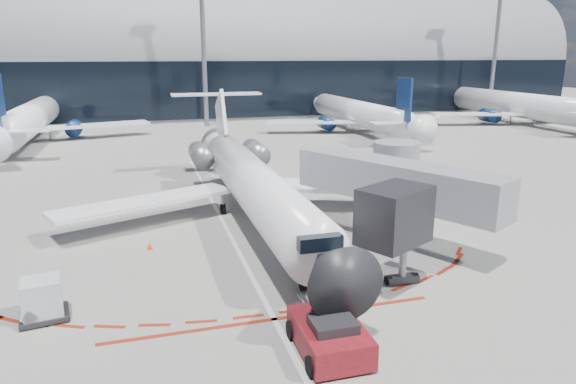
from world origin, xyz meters
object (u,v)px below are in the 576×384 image
object	(u,v)px
pushback_tug	(329,336)
regional_jet	(250,180)
uld_container	(42,300)
ramp_worker	(304,268)

from	to	relation	value
pushback_tug	regional_jet	bearing A→B (deg)	88.57
pushback_tug	uld_container	bearing A→B (deg)	152.79
regional_jet	ramp_worker	size ratio (longest dim) A/B	20.15
regional_jet	pushback_tug	size ratio (longest dim) A/B	5.42
regional_jet	ramp_worker	world-z (taller)	regional_jet
regional_jet	pushback_tug	bearing A→B (deg)	-92.09
uld_container	ramp_worker	bearing A→B (deg)	-7.10
regional_jet	ramp_worker	bearing A→B (deg)	-88.40
pushback_tug	uld_container	world-z (taller)	uld_container
regional_jet	uld_container	world-z (taller)	regional_jet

